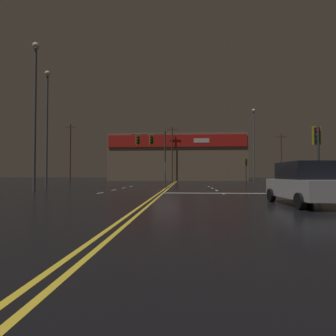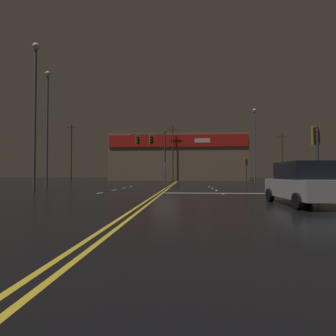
{
  "view_description": "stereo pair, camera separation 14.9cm",
  "coord_description": "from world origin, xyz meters",
  "px_view_note": "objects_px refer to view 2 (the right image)",
  "views": [
    {
      "loc": [
        1.71,
        -23.99,
        1.32
      ],
      "look_at": [
        0.0,
        2.62,
        2.0
      ],
      "focal_mm": 28.0,
      "sensor_mm": 36.0,
      "label": 1
    },
    {
      "loc": [
        1.85,
        -23.98,
        1.32
      ],
      "look_at": [
        0.0,
        2.62,
        2.0
      ],
      "focal_mm": 28.0,
      "sensor_mm": 36.0,
      "label": 2
    }
  ],
  "objects_px": {
    "traffic_signal_median": "(151,145)",
    "streetlight_near_right": "(47,115)",
    "traffic_signal_corner_southeast": "(316,145)",
    "traffic_signal_corner_northeast": "(246,165)",
    "streetlight_near_left": "(255,137)",
    "parked_car": "(303,183)",
    "streetlight_far_left": "(35,99)"
  },
  "relations": [
    {
      "from": "traffic_signal_median",
      "to": "streetlight_near_right",
      "type": "distance_m",
      "value": 11.33
    },
    {
      "from": "traffic_signal_median",
      "to": "traffic_signal_corner_southeast",
      "type": "bearing_deg",
      "value": -46.08
    },
    {
      "from": "traffic_signal_corner_northeast",
      "to": "traffic_signal_corner_southeast",
      "type": "bearing_deg",
      "value": -92.0
    },
    {
      "from": "traffic_signal_median",
      "to": "streetlight_near_left",
      "type": "relative_size",
      "value": 0.45
    },
    {
      "from": "traffic_signal_corner_northeast",
      "to": "parked_car",
      "type": "bearing_deg",
      "value": -96.59
    },
    {
      "from": "streetlight_near_left",
      "to": "streetlight_far_left",
      "type": "xyz_separation_m",
      "value": [
        -23.5,
        -23.98,
        -0.15
      ]
    },
    {
      "from": "streetlight_far_left",
      "to": "parked_car",
      "type": "bearing_deg",
      "value": -26.15
    },
    {
      "from": "traffic_signal_corner_southeast",
      "to": "streetlight_near_left",
      "type": "height_order",
      "value": "streetlight_near_left"
    },
    {
      "from": "traffic_signal_median",
      "to": "streetlight_far_left",
      "type": "relative_size",
      "value": 0.46
    },
    {
      "from": "streetlight_far_left",
      "to": "traffic_signal_corner_southeast",
      "type": "bearing_deg",
      "value": -16.91
    },
    {
      "from": "streetlight_near_left",
      "to": "traffic_signal_corner_northeast",
      "type": "bearing_deg",
      "value": -109.77
    },
    {
      "from": "streetlight_near_right",
      "to": "streetlight_far_left",
      "type": "distance_m",
      "value": 5.96
    },
    {
      "from": "traffic_signal_corner_northeast",
      "to": "streetlight_near_left",
      "type": "distance_m",
      "value": 12.18
    },
    {
      "from": "streetlight_far_left",
      "to": "parked_car",
      "type": "xyz_separation_m",
      "value": [
        17.21,
        -8.45,
        -6.48
      ]
    },
    {
      "from": "traffic_signal_corner_northeast",
      "to": "streetlight_near_right",
      "type": "bearing_deg",
      "value": -159.96
    },
    {
      "from": "traffic_signal_median",
      "to": "streetlight_far_left",
      "type": "xyz_separation_m",
      "value": [
        -8.78,
        -4.89,
        3.25
      ]
    },
    {
      "from": "traffic_signal_median",
      "to": "traffic_signal_corner_southeast",
      "type": "distance_m",
      "value": 14.9
    },
    {
      "from": "streetlight_far_left",
      "to": "parked_car",
      "type": "distance_m",
      "value": 20.24
    },
    {
      "from": "streetlight_far_left",
      "to": "streetlight_near_right",
      "type": "bearing_deg",
      "value": 110.15
    },
    {
      "from": "traffic_signal_corner_northeast",
      "to": "traffic_signal_median",
      "type": "bearing_deg",
      "value": -141.73
    },
    {
      "from": "streetlight_near_left",
      "to": "streetlight_far_left",
      "type": "relative_size",
      "value": 1.02
    },
    {
      "from": "traffic_signal_corner_southeast",
      "to": "streetlight_near_right",
      "type": "height_order",
      "value": "streetlight_near_right"
    },
    {
      "from": "traffic_signal_corner_southeast",
      "to": "streetlight_far_left",
      "type": "relative_size",
      "value": 0.33
    },
    {
      "from": "traffic_signal_corner_northeast",
      "to": "parked_car",
      "type": "relative_size",
      "value": 0.79
    },
    {
      "from": "traffic_signal_median",
      "to": "streetlight_near_left",
      "type": "bearing_deg",
      "value": 52.36
    },
    {
      "from": "streetlight_near_left",
      "to": "parked_car",
      "type": "bearing_deg",
      "value": -100.98
    },
    {
      "from": "parked_car",
      "to": "traffic_signal_corner_northeast",
      "type": "bearing_deg",
      "value": 83.41
    },
    {
      "from": "traffic_signal_corner_northeast",
      "to": "streetlight_near_right",
      "type": "height_order",
      "value": "streetlight_near_right"
    },
    {
      "from": "traffic_signal_corner_northeast",
      "to": "parked_car",
      "type": "distance_m",
      "value": 22.2
    },
    {
      "from": "streetlight_near_right",
      "to": "streetlight_far_left",
      "type": "height_order",
      "value": "streetlight_far_left"
    },
    {
      "from": "traffic_signal_corner_northeast",
      "to": "streetlight_far_left",
      "type": "xyz_separation_m",
      "value": [
        -19.75,
        -13.55,
        4.9
      ]
    },
    {
      "from": "traffic_signal_corner_southeast",
      "to": "parked_car",
      "type": "xyz_separation_m",
      "value": [
        -1.87,
        -2.65,
        -1.93
      ]
    }
  ]
}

